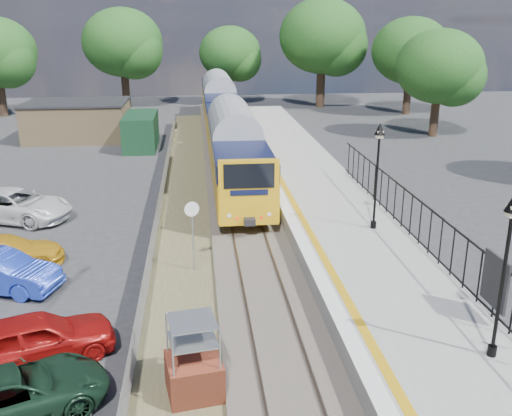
{
  "coord_description": "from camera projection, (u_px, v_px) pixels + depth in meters",
  "views": [
    {
      "loc": [
        -2.23,
        -16.6,
        9.51
      ],
      "look_at": [
        0.16,
        5.98,
        2.0
      ],
      "focal_mm": 40.0,
      "sensor_mm": 36.0,
      "label": 1
    }
  ],
  "objects": [
    {
      "name": "victorian_lamp_north",
      "position": [
        378.0,
        151.0,
        23.73
      ],
      "size": [
        0.44,
        0.44,
        4.6
      ],
      "color": "black",
      "rests_on": "platform"
    },
    {
      "name": "victorian_lamp_south",
      "position": [
        509.0,
        238.0,
        14.31
      ],
      "size": [
        0.44,
        0.44,
        4.6
      ],
      "color": "black",
      "rests_on": "platform"
    },
    {
      "name": "speed_sign",
      "position": [
        192.0,
        224.0,
        22.0
      ],
      "size": [
        0.57,
        0.21,
        2.92
      ],
      "rotation": [
        0.0,
        0.0,
        0.31
      ],
      "color": "#999EA3",
      "rests_on": "ground"
    },
    {
      "name": "platform",
      "position": [
        337.0,
        223.0,
        26.72
      ],
      "size": [
        5.0,
        70.0,
        0.9
      ],
      "primitive_type": "cube",
      "color": "gray",
      "rests_on": "ground"
    },
    {
      "name": "wire_fence",
      "position": [
        160.0,
        200.0,
        29.61
      ],
      "size": [
        0.06,
        52.0,
        1.2
      ],
      "color": "#999EA3",
      "rests_on": "ground"
    },
    {
      "name": "car_red",
      "position": [
        36.0,
        339.0,
        16.45
      ],
      "size": [
        4.8,
        3.32,
        1.52
      ],
      "primitive_type": "imported",
      "rotation": [
        0.0,
        0.0,
        1.95
      ],
      "color": "#980F0E",
      "rests_on": "ground"
    },
    {
      "name": "car_white",
      "position": [
        15.0,
        205.0,
        28.22
      ],
      "size": [
        6.17,
        4.37,
        1.56
      ],
      "primitive_type": "imported",
      "rotation": [
        0.0,
        0.0,
        1.22
      ],
      "color": "silver",
      "rests_on": "ground"
    },
    {
      "name": "outbuilding",
      "position": [
        90.0,
        122.0,
        46.78
      ],
      "size": [
        10.8,
        10.1,
        3.12
      ],
      "color": "#9C8258",
      "rests_on": "ground"
    },
    {
      "name": "car_green",
      "position": [
        14.0,
        394.0,
        14.19
      ],
      "size": [
        5.14,
        3.89,
        1.3
      ],
      "primitive_type": "imported",
      "rotation": [
        0.0,
        0.0,
        2.0
      ],
      "color": "black",
      "rests_on": "ground"
    },
    {
      "name": "palisade_fence",
      "position": [
        438.0,
        238.0,
        21.07
      ],
      "size": [
        0.12,
        26.0,
        2.0
      ],
      "color": "black",
      "rests_on": "platform"
    },
    {
      "name": "train",
      "position": [
        224.0,
        117.0,
        44.4
      ],
      "size": [
        2.82,
        40.83,
        3.51
      ],
      "color": "gold",
      "rests_on": "ground"
    },
    {
      "name": "track_bed",
      "position": [
        235.0,
        222.0,
        27.94
      ],
      "size": [
        5.9,
        80.0,
        0.29
      ],
      "color": "#473F38",
      "rests_on": "ground"
    },
    {
      "name": "car_yellow",
      "position": [
        5.0,
        252.0,
        22.84
      ],
      "size": [
        4.76,
        2.59,
        1.31
      ],
      "primitive_type": "imported",
      "rotation": [
        0.0,
        0.0,
        1.75
      ],
      "color": "gold",
      "rests_on": "ground"
    },
    {
      "name": "tree_line",
      "position": [
        230.0,
        51.0,
        56.6
      ],
      "size": [
        56.8,
        43.8,
        11.88
      ],
      "color": "#332319",
      "rests_on": "ground"
    },
    {
      "name": "brick_plinth",
      "position": [
        193.0,
        359.0,
        14.87
      ],
      "size": [
        1.62,
        1.62,
        2.27
      ],
      "rotation": [
        0.0,
        0.0,
        0.17
      ],
      "color": "brown",
      "rests_on": "ground"
    },
    {
      "name": "platform_edge",
      "position": [
        294.0,
        215.0,
        26.37
      ],
      "size": [
        0.9,
        70.0,
        0.01
      ],
      "color": "silver",
      "rests_on": "platform"
    },
    {
      "name": "ground",
      "position": [
        270.0,
        322.0,
        18.89
      ],
      "size": [
        120.0,
        120.0,
        0.0
      ],
      "primitive_type": "plane",
      "color": "#2D2D30",
      "rests_on": "ground"
    }
  ]
}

